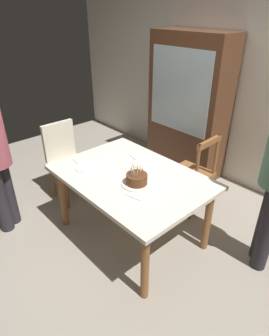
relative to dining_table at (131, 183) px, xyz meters
name	(u,v)px	position (x,y,z in m)	size (l,w,h in m)	color
ground	(131,234)	(0.00, 0.00, -0.66)	(6.40, 6.40, 0.00)	#9E9384
back_wall	(243,85)	(0.00, 1.85, 0.64)	(6.40, 0.10, 2.60)	silver
dining_table	(131,183)	(0.00, 0.00, 0.00)	(1.47, 1.04, 0.74)	silver
birthday_cake	(137,180)	(0.15, -0.07, 0.13)	(0.28, 0.28, 0.17)	silver
plate_near_celebrant	(86,167)	(-0.41, -0.23, 0.09)	(0.22, 0.22, 0.01)	white
plate_far_side	(143,164)	(-0.07, 0.23, 0.09)	(0.22, 0.22, 0.01)	white
fork_near_celebrant	(76,162)	(-0.57, -0.25, 0.09)	(0.18, 0.02, 0.01)	silver
fork_far_side	(134,158)	(-0.23, 0.25, 0.09)	(0.18, 0.02, 0.01)	silver
fork_near_guest	(132,197)	(0.28, -0.23, 0.09)	(0.18, 0.02, 0.01)	silver
chair_spindle_back	(192,175)	(0.10, 0.84, -0.20)	(0.46, 0.46, 0.95)	brown
chair_upholstered	(65,157)	(-1.13, -0.08, -0.12)	(0.45, 0.45, 0.95)	beige
china_cabinet	(188,107)	(-0.58, 1.56, 0.30)	(1.10, 0.45, 1.90)	#56331E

